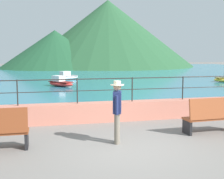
# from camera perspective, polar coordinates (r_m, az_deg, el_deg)

# --- Properties ---
(ground_plane) EXTENTS (120.00, 120.00, 0.00)m
(ground_plane) POSITION_cam_1_polar(r_m,az_deg,el_deg) (7.99, 3.42, -11.24)
(ground_plane) COLOR slate
(promenade_wall) EXTENTS (20.00, 0.56, 0.70)m
(promenade_wall) POSITION_cam_1_polar(r_m,az_deg,el_deg) (10.90, -1.29, -4.29)
(promenade_wall) COLOR tan
(promenade_wall) RESTS_ON ground
(railing) EXTENTS (18.44, 0.04, 0.90)m
(railing) POSITION_cam_1_polar(r_m,az_deg,el_deg) (10.75, -1.31, 0.83)
(railing) COLOR #282623
(railing) RESTS_ON promenade_wall
(lake_water) EXTENTS (64.00, 44.32, 0.06)m
(lake_water) POSITION_cam_1_polar(r_m,az_deg,el_deg) (33.27, -9.15, 2.85)
(lake_water) COLOR teal
(lake_water) RESTS_ON ground
(hill_main) EXTENTS (30.11, 30.11, 11.62)m
(hill_main) POSITION_cam_1_polar(r_m,az_deg,el_deg) (53.61, -0.80, 10.76)
(hill_main) COLOR #285633
(hill_main) RESTS_ON ground
(hill_secondary) EXTENTS (17.41, 17.41, 5.92)m
(hill_secondary) POSITION_cam_1_polar(r_m,az_deg,el_deg) (47.80, -10.92, 7.64)
(hill_secondary) COLOR #1E4C2D
(hill_secondary) RESTS_ON ground
(bench_far) EXTENTS (1.72, 0.63, 1.13)m
(bench_far) POSITION_cam_1_polar(r_m,az_deg,el_deg) (9.77, 18.66, -4.78)
(bench_far) COLOR #9E4C28
(bench_far) RESTS_ON ground
(person_walking) EXTENTS (0.38, 0.55, 1.75)m
(person_walking) POSITION_cam_1_polar(r_m,az_deg,el_deg) (8.17, 1.00, -3.72)
(person_walking) COLOR slate
(person_walking) RESTS_ON ground
(boat_1) EXTENTS (2.42, 2.00, 0.76)m
(boat_1) POSITION_cam_1_polar(r_m,az_deg,el_deg) (26.85, -8.69, 2.46)
(boat_1) COLOR white
(boat_1) RESTS_ON lake_water
(boat_5) EXTENTS (2.16, 2.35, 0.76)m
(boat_5) POSITION_cam_1_polar(r_m,az_deg,el_deg) (21.74, -9.92, 1.32)
(boat_5) COLOR red
(boat_5) RESTS_ON lake_water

